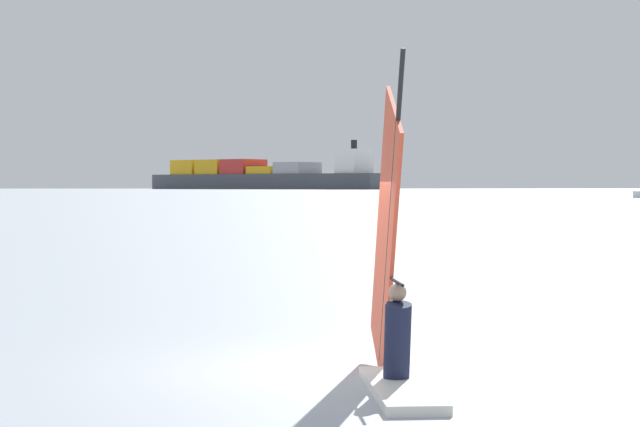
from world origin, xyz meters
TOP-DOWN VIEW (x-y plane):
  - ground_plane at (0.00, 0.00)m, footprint 4000.00×4000.00m
  - windsurfer at (0.86, -1.23)m, footprint 0.74×4.32m
  - cargo_ship at (29.17, 796.15)m, footprint 163.19×151.56m
  - distant_headland at (450.39, 1627.67)m, footprint 1276.70×623.25m

SIDE VIEW (x-z plane):
  - ground_plane at x=0.00m, z-range 0.00..0.00m
  - windsurfer at x=0.86m, z-range -1.20..3.06m
  - cargo_ship at x=29.17m, z-range -7.29..24.89m
  - distant_headland at x=450.39m, z-range 0.00..30.10m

